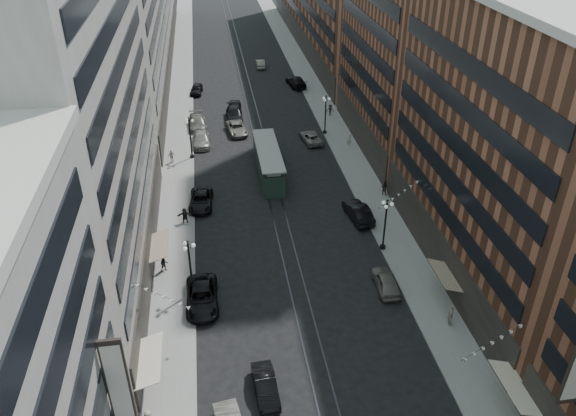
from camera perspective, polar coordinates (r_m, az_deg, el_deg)
ground at (r=78.20m, az=-2.92°, el=7.12°), size 220.00×220.00×0.00m
sidewalk_west at (r=87.22m, az=-10.92°, el=9.28°), size 4.00×180.00×0.15m
sidewalk_east at (r=88.86m, az=3.58°, el=10.22°), size 4.00×180.00×0.15m
rail_west at (r=87.33m, az=-4.07°, el=9.76°), size 0.12×180.00×0.02m
rail_east at (r=87.43m, az=-3.15°, el=9.82°), size 0.12×180.00×0.02m
building_west_mid at (r=48.71m, az=-20.35°, el=7.53°), size 8.00×36.00×28.00m
building_east_mid at (r=49.81m, az=20.75°, el=5.42°), size 8.00×30.00×24.00m
lamppost_sw_far at (r=48.70m, az=-9.91°, el=-5.78°), size 1.03×1.14×5.52m
lamppost_sw_mid at (r=72.15m, az=-9.91°, el=7.20°), size 1.03×1.14×5.52m
lamppost_se_far at (r=54.23m, az=9.84°, el=-1.50°), size 1.03×1.14×5.52m
lamppost_se_mid at (r=78.30m, az=3.82°, el=9.58°), size 1.03×1.14×5.52m
streetcar at (r=67.86m, az=-2.00°, el=4.60°), size 2.69×12.15×3.36m
car_2 at (r=48.87m, az=-8.72°, el=-8.92°), size 2.74×5.89×1.63m
car_4 at (r=50.75m, az=9.90°, el=-7.35°), size 1.99×4.60×1.55m
car_5 at (r=41.69m, az=-2.31°, el=-17.61°), size 1.78×4.41×1.42m
pedestrian_2 at (r=52.99m, az=-12.47°, el=-5.58°), size 0.83×0.59×1.54m
pedestrian_4 at (r=48.04m, az=16.17°, el=-10.40°), size 0.87×1.23×1.92m
car_7 at (r=62.39m, az=-8.83°, el=0.78°), size 2.84×5.50×1.48m
car_8 at (r=81.99m, az=-9.20°, el=8.57°), size 2.72×5.92×1.68m
car_9 at (r=95.45m, az=-9.29°, el=11.84°), size 2.34×4.66×1.52m
car_10 at (r=59.81m, az=7.15°, el=-0.40°), size 2.48×5.42×1.72m
car_11 at (r=76.73m, az=2.34°, el=7.19°), size 2.91×5.18×1.37m
car_12 at (r=97.61m, az=0.83°, el=12.74°), size 3.18×6.15×1.71m
car_13 at (r=86.63m, az=-5.41°, el=10.11°), size 2.29×5.05×1.68m
car_14 at (r=107.75m, az=-2.82°, el=14.45°), size 1.70×4.42×1.44m
pedestrian_5 at (r=59.48m, az=-10.45°, el=-0.74°), size 1.61×0.56×1.71m
pedestrian_6 at (r=72.21m, az=-11.74°, el=5.17°), size 1.08×0.75×1.68m
pedestrian_7 at (r=64.48m, az=9.77°, el=2.07°), size 0.96×0.90×1.76m
pedestrian_8 at (r=75.81m, az=6.21°, el=6.98°), size 0.64×0.44×1.69m
pedestrian_9 at (r=85.15m, az=4.31°, el=9.90°), size 1.20×0.83×1.72m
car_extra_0 at (r=79.65m, az=-5.23°, el=8.06°), size 3.06×5.49×1.45m
car_extra_1 at (r=84.22m, az=-5.48°, el=9.48°), size 2.51×5.91×1.70m
car_extra_2 at (r=76.75m, az=-8.81°, el=6.93°), size 2.33×5.50×1.58m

